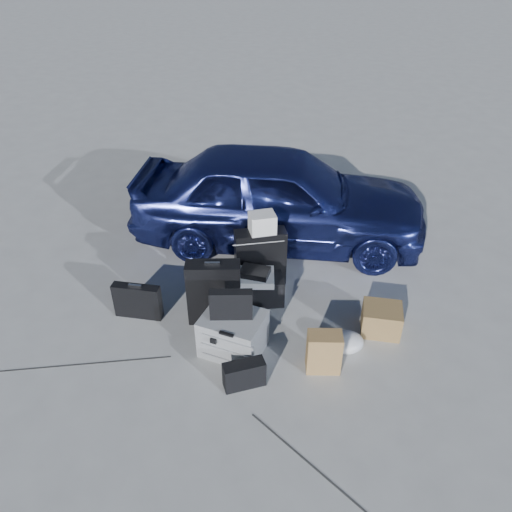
% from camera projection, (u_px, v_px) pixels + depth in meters
% --- Properties ---
extents(ground, '(60.00, 60.00, 0.00)m').
position_uv_depth(ground, '(243.00, 350.00, 4.87)').
color(ground, '#AEAFAA').
rests_on(ground, ground).
extents(car, '(3.74, 1.73, 1.24)m').
position_uv_depth(car, '(279.00, 196.00, 6.24)').
color(car, navy).
rests_on(car, ground).
extents(pelican_case, '(0.64, 0.56, 0.41)m').
position_uv_depth(pelican_case, '(233.00, 333.00, 4.77)').
color(pelican_case, gray).
rests_on(pelican_case, ground).
extents(laptop_bag, '(0.41, 0.18, 0.30)m').
position_uv_depth(laptop_bag, '(231.00, 305.00, 4.57)').
color(laptop_bag, black).
rests_on(laptop_bag, pelican_case).
extents(briefcase, '(0.50, 0.12, 0.39)m').
position_uv_depth(briefcase, '(138.00, 301.00, 5.19)').
color(briefcase, black).
rests_on(briefcase, ground).
extents(suitcase_left, '(0.57, 0.30, 0.70)m').
position_uv_depth(suitcase_left, '(214.00, 292.00, 5.06)').
color(suitcase_left, black).
rests_on(suitcase_left, ground).
extents(suitcase_right, '(0.60, 0.39, 0.68)m').
position_uv_depth(suitcase_right, '(260.00, 257.00, 5.61)').
color(suitcase_right, black).
rests_on(suitcase_right, ground).
extents(white_carton, '(0.34, 0.31, 0.22)m').
position_uv_depth(white_carton, '(262.00, 223.00, 5.36)').
color(white_carton, silver).
rests_on(white_carton, suitcase_right).
extents(duffel_bag, '(0.69, 0.46, 0.32)m').
position_uv_depth(duffel_bag, '(254.00, 291.00, 5.39)').
color(duffel_bag, black).
rests_on(duffel_bag, ground).
extents(flat_box_white, '(0.49, 0.41, 0.08)m').
position_uv_depth(flat_box_white, '(253.00, 277.00, 5.27)').
color(flat_box_white, silver).
rests_on(flat_box_white, duffel_bag).
extents(flat_box_black, '(0.32, 0.24, 0.06)m').
position_uv_depth(flat_box_black, '(255.00, 272.00, 5.22)').
color(flat_box_black, black).
rests_on(flat_box_black, flat_box_white).
extents(kraft_bag, '(0.34, 0.24, 0.42)m').
position_uv_depth(kraft_bag, '(324.00, 352.00, 4.56)').
color(kraft_bag, olive).
rests_on(kraft_bag, ground).
extents(cardboard_box, '(0.39, 0.34, 0.29)m').
position_uv_depth(cardboard_box, '(381.00, 319.00, 5.03)').
color(cardboard_box, olive).
rests_on(cardboard_box, ground).
extents(plastic_bag, '(0.40, 0.38, 0.18)m').
position_uv_depth(plastic_bag, '(347.00, 342.00, 4.83)').
color(plastic_bag, silver).
rests_on(plastic_bag, ground).
extents(messenger_bag, '(0.40, 0.30, 0.26)m').
position_uv_depth(messenger_bag, '(244.00, 374.00, 4.43)').
color(messenger_bag, black).
rests_on(messenger_bag, ground).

